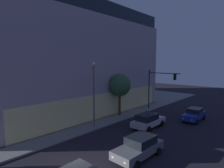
# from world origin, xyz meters

# --- Properties ---
(modern_building) EXTENTS (28.57, 31.52, 16.17)m
(modern_building) POSITION_xyz_m (11.19, 23.64, 8.02)
(modern_building) COLOR #4C4C51
(modern_building) RESTS_ON ground
(traffic_light_far_corner) EXTENTS (0.65, 5.50, 6.41)m
(traffic_light_far_corner) POSITION_xyz_m (20.06, 4.76, 4.49)
(traffic_light_far_corner) COLOR black
(traffic_light_far_corner) RESTS_ON sidewalk_corner
(street_lamp_sidewalk) EXTENTS (0.44, 0.44, 7.62)m
(street_lamp_sidewalk) POSITION_xyz_m (7.41, 6.06, 4.96)
(street_lamp_sidewalk) COLOR #585858
(street_lamp_sidewalk) RESTS_ON sidewalk_corner
(sidewalk_tree) EXTENTS (3.22, 3.22, 5.98)m
(sidewalk_tree) POSITION_xyz_m (13.50, 7.30, 4.48)
(sidewalk_tree) COLOR #55341E
(sidewalk_tree) RESTS_ON sidewalk_corner
(car_grey) EXTENTS (4.81, 2.30, 1.66)m
(car_grey) POSITION_xyz_m (5.28, -1.68, 0.83)
(car_grey) COLOR slate
(car_grey) RESTS_ON ground
(car_silver) EXTENTS (4.80, 2.21, 1.69)m
(car_silver) POSITION_xyz_m (11.89, 1.51, 0.87)
(car_silver) COLOR #B7BABF
(car_silver) RESTS_ON ground
(car_blue) EXTENTS (4.58, 1.98, 1.62)m
(car_blue) POSITION_xyz_m (18.55, -1.52, 0.82)
(car_blue) COLOR navy
(car_blue) RESTS_ON ground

